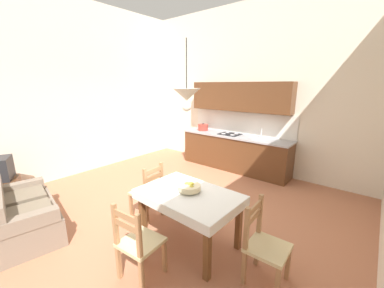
% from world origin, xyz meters
% --- Properties ---
extents(ground_plane, '(6.45, 6.19, 0.10)m').
position_xyz_m(ground_plane, '(0.00, 0.00, -0.05)').
color(ground_plane, '#AD6B4C').
extents(wall_back, '(6.45, 0.12, 4.03)m').
position_xyz_m(wall_back, '(0.00, 2.86, 2.02)').
color(wall_back, silver).
rests_on(wall_back, ground_plane).
extents(wall_left, '(0.12, 6.19, 4.03)m').
position_xyz_m(wall_left, '(-2.98, 0.00, 2.02)').
color(wall_left, silver).
rests_on(wall_left, ground_plane).
extents(kitchen_cabinetry, '(2.85, 0.63, 2.20)m').
position_xyz_m(kitchen_cabinetry, '(-0.13, 2.52, 0.86)').
color(kitchen_cabinetry, '#56331C').
rests_on(kitchen_cabinetry, ground_plane).
extents(dining_table, '(1.34, 0.90, 0.75)m').
position_xyz_m(dining_table, '(0.87, -0.49, 0.62)').
color(dining_table, brown).
rests_on(dining_table, ground_plane).
extents(dining_chair_camera_side, '(0.46, 0.46, 0.93)m').
position_xyz_m(dining_chair_camera_side, '(0.83, -1.30, 0.44)').
color(dining_chair_camera_side, '#D1BC89').
rests_on(dining_chair_camera_side, ground_plane).
extents(dining_chair_window_side, '(0.43, 0.43, 0.93)m').
position_xyz_m(dining_chair_window_side, '(1.91, -0.46, 0.44)').
color(dining_chair_window_side, '#D1BC89').
rests_on(dining_chair_window_side, ground_plane).
extents(dining_chair_tv_side, '(0.45, 0.45, 0.93)m').
position_xyz_m(dining_chair_tv_side, '(-0.06, -0.42, 0.44)').
color(dining_chair_tv_side, '#D1BC89').
rests_on(dining_chair_tv_side, ground_plane).
extents(small_couch, '(1.52, 1.02, 0.78)m').
position_xyz_m(small_couch, '(-1.12, -1.88, 0.31)').
color(small_couch, '#7A6B5B').
rests_on(small_couch, ground_plane).
extents(fruit_bowl, '(0.30, 0.30, 0.12)m').
position_xyz_m(fruit_bowl, '(0.85, -0.45, 0.81)').
color(fruit_bowl, beige).
rests_on(fruit_bowl, dining_table).
extents(pendant_lamp, '(0.32, 0.32, 0.80)m').
position_xyz_m(pendant_lamp, '(0.89, -0.54, 2.01)').
color(pendant_lamp, black).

